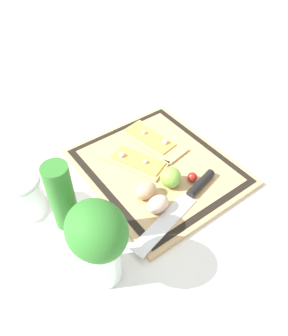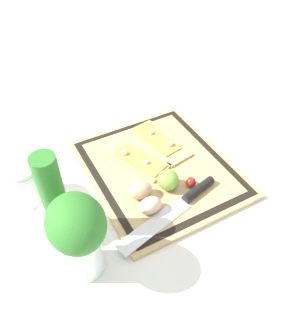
# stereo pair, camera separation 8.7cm
# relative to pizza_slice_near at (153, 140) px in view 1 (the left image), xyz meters

# --- Properties ---
(ground_plane) EXTENTS (6.00, 6.00, 0.00)m
(ground_plane) POSITION_rel_pizza_slice_near_xyz_m (-0.09, 0.05, -0.02)
(ground_plane) COLOR white
(cutting_board) EXTENTS (0.43, 0.38, 0.02)m
(cutting_board) POSITION_rel_pizza_slice_near_xyz_m (-0.09, 0.05, -0.01)
(cutting_board) COLOR tan
(cutting_board) RESTS_ON ground_plane
(pizza_slice_near) EXTENTS (0.21, 0.12, 0.02)m
(pizza_slice_near) POSITION_rel_pizza_slice_near_xyz_m (0.00, 0.00, 0.00)
(pizza_slice_near) COLOR tan
(pizza_slice_near) RESTS_ON cutting_board
(pizza_slice_far) EXTENTS (0.20, 0.15, 0.02)m
(pizza_slice_far) POSITION_rel_pizza_slice_near_xyz_m (-0.04, 0.09, 0.00)
(pizza_slice_far) COLOR tan
(pizza_slice_far) RESTS_ON cutting_board
(knife) EXTENTS (0.10, 0.31, 0.02)m
(knife) POSITION_rel_pizza_slice_near_xyz_m (-0.23, 0.06, 0.00)
(knife) COLOR silver
(knife) RESTS_ON cutting_board
(egg_brown) EXTENTS (0.04, 0.06, 0.04)m
(egg_brown) POSITION_rel_pizza_slice_near_xyz_m (-0.16, 0.14, 0.02)
(egg_brown) COLOR tan
(egg_brown) RESTS_ON cutting_board
(egg_pink) EXTENTS (0.04, 0.06, 0.04)m
(egg_pink) POSITION_rel_pizza_slice_near_xyz_m (-0.21, 0.15, 0.02)
(egg_pink) COLOR beige
(egg_pink) RESTS_ON cutting_board
(lime) EXTENTS (0.05, 0.05, 0.05)m
(lime) POSITION_rel_pizza_slice_near_xyz_m (-0.16, 0.07, 0.02)
(lime) COLOR #7FB742
(lime) RESTS_ON cutting_board
(cherry_tomato_red) EXTENTS (0.03, 0.03, 0.03)m
(cherry_tomato_red) POSITION_rel_pizza_slice_near_xyz_m (-0.18, 0.01, 0.01)
(cherry_tomato_red) COLOR red
(cherry_tomato_red) RESTS_ON cutting_board
(herb_pot) EXTENTS (0.09, 0.09, 0.24)m
(herb_pot) POSITION_rel_pizza_slice_near_xyz_m (-0.15, 0.35, 0.06)
(herb_pot) COLOR white
(herb_pot) RESTS_ON ground_plane
(sauce_jar) EXTENTS (0.09, 0.09, 0.11)m
(sauce_jar) POSITION_rel_pizza_slice_near_xyz_m (-0.01, 0.39, 0.03)
(sauce_jar) COLOR silver
(sauce_jar) RESTS_ON ground_plane
(herb_glass) EXTENTS (0.13, 0.11, 0.21)m
(herb_glass) POSITION_rel_pizza_slice_near_xyz_m (-0.26, 0.33, 0.11)
(herb_glass) COLOR silver
(herb_glass) RESTS_ON ground_plane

